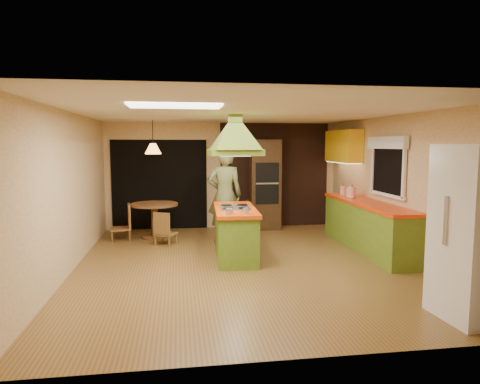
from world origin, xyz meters
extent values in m
plane|color=brown|center=(0.00, 0.00, 0.00)|extent=(6.50, 6.50, 0.00)
plane|color=beige|center=(0.00, 3.25, 1.25)|extent=(5.50, 0.00, 5.50)
plane|color=beige|center=(0.00, -3.25, 1.25)|extent=(5.50, 0.00, 5.50)
plane|color=beige|center=(-2.75, 0.00, 1.25)|extent=(0.00, 6.50, 6.50)
plane|color=beige|center=(2.75, 0.00, 1.25)|extent=(0.00, 6.50, 6.50)
plane|color=silver|center=(0.00, 0.00, 2.50)|extent=(6.50, 6.50, 0.00)
cube|color=#381E14|center=(1.25, 3.23, 1.25)|extent=(2.64, 0.03, 2.50)
cube|color=black|center=(-1.50, 3.23, 1.05)|extent=(2.20, 0.03, 2.10)
cube|color=olive|center=(2.45, 0.60, 0.43)|extent=(0.58, 3.00, 0.86)
cube|color=#E53807|center=(2.45, 0.60, 0.89)|extent=(0.62, 3.05, 0.06)
cube|color=yellow|center=(2.57, 2.20, 1.95)|extent=(0.34, 1.40, 0.70)
cube|color=black|center=(2.72, 0.40, 1.55)|extent=(0.03, 1.16, 0.96)
cube|color=white|center=(2.67, 0.40, 2.02)|extent=(0.10, 1.35, 0.22)
cube|color=white|center=(-1.10, -1.20, 2.48)|extent=(1.20, 0.60, 0.03)
cube|color=olive|center=(-0.09, 0.43, 0.41)|extent=(0.74, 1.72, 0.82)
cube|color=#E24207|center=(-0.09, 0.43, 0.85)|extent=(0.80, 1.80, 0.06)
cube|color=silver|center=(-0.09, 0.43, 0.89)|extent=(0.55, 0.77, 0.02)
cube|color=olive|center=(-0.09, 0.43, 1.85)|extent=(0.94, 0.71, 0.11)
pyramid|color=olive|center=(-0.09, 0.43, 2.35)|extent=(0.94, 0.71, 0.45)
cube|color=olive|center=(-0.09, 0.43, 2.43)|extent=(0.22, 0.22, 0.15)
imported|color=#545B30|center=(-0.14, 1.66, 0.97)|extent=(0.73, 0.50, 1.93)
cube|color=white|center=(2.28, -2.61, 0.99)|extent=(0.86, 0.82, 1.99)
cube|color=#462D16|center=(0.95, 2.95, 1.05)|extent=(0.71, 0.60, 2.10)
cube|color=black|center=(0.95, 2.65, 1.35)|extent=(0.54, 0.04, 0.45)
cube|color=black|center=(0.95, 2.65, 0.85)|extent=(0.54, 0.04, 0.45)
cylinder|color=brown|center=(-1.58, 2.26, 0.72)|extent=(0.99, 0.99, 0.05)
cylinder|color=brown|center=(-1.58, 2.26, 0.37)|extent=(0.14, 0.14, 0.70)
cylinder|color=brown|center=(-1.58, 2.26, 0.03)|extent=(0.56, 0.56, 0.05)
cone|color=#FF9E3F|center=(-1.58, 2.26, 1.90)|extent=(0.40, 0.40, 0.22)
cylinder|color=#FFE5CD|center=(2.40, 1.27, 1.03)|extent=(0.20, 0.20, 0.22)
cylinder|color=#F6DDC5|center=(2.40, 1.71, 1.01)|extent=(0.16, 0.16, 0.19)
cylinder|color=beige|center=(2.40, 1.38, 1.01)|extent=(0.15, 0.15, 0.18)
camera|label=1|loc=(-1.08, -6.90, 1.98)|focal=32.00mm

